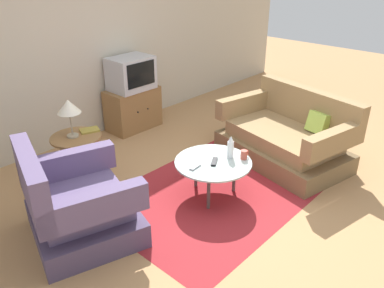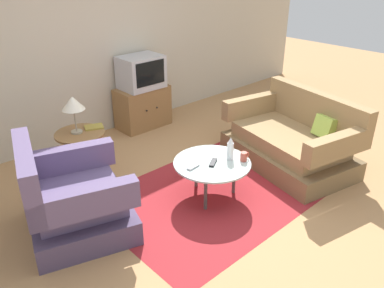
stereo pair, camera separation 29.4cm
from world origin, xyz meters
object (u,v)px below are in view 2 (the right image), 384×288
at_px(side_table, 81,145).
at_px(tv_stand, 143,107).
at_px(armchair, 72,202).
at_px(book, 94,127).
at_px(table_lamp, 73,104).
at_px(tv_remote_dark, 213,162).
at_px(television, 141,72).
at_px(coffee_table, 212,165).
at_px(mug, 244,156).
at_px(tv_remote_silver, 193,167).
at_px(vase, 230,149).
at_px(couch, 292,141).

relative_size(side_table, tv_stand, 0.73).
xyz_separation_m(armchair, book, (0.74, 0.85, 0.26)).
relative_size(table_lamp, book, 1.73).
bearing_deg(armchair, tv_remote_dark, 87.55).
bearing_deg(tv_remote_dark, book, -97.66).
bearing_deg(television, table_lamp, -153.66).
xyz_separation_m(coffee_table, tv_remote_dark, (-0.01, -0.03, 0.04)).
bearing_deg(side_table, mug, -54.75).
bearing_deg(television, book, -149.51).
xyz_separation_m(tv_stand, book, (-1.20, -0.72, 0.27)).
bearing_deg(tv_remote_dark, tv_remote_silver, -50.47).
bearing_deg(tv_remote_silver, book, 101.15).
bearing_deg(tv_remote_silver, tv_stand, 61.81).
xyz_separation_m(television, tv_remote_silver, (-0.82, -1.97, -0.41)).
height_order(mug, tv_remote_silver, mug).
bearing_deg(book, side_table, -154.43).
xyz_separation_m(table_lamp, vase, (1.00, -1.40, -0.37)).
distance_m(side_table, tv_remote_dark, 1.54).
bearing_deg(tv_remote_dark, mug, 115.66).
bearing_deg(book, vase, -38.54).
relative_size(table_lamp, mug, 3.50).
bearing_deg(book, coffee_table, -43.50).
relative_size(coffee_table, tv_remote_silver, 5.51).
xyz_separation_m(side_table, tv_stand, (1.39, 0.73, -0.11)).
bearing_deg(coffee_table, tv_stand, 73.62).
xyz_separation_m(tv_stand, tv_remote_dark, (-0.61, -2.05, 0.12)).
height_order(tv_stand, table_lamp, table_lamp).
height_order(vase, mug, vase).
distance_m(mug, tv_remote_silver, 0.55).
distance_m(coffee_table, side_table, 1.52).
xyz_separation_m(couch, television, (-0.66, 2.17, 0.55)).
bearing_deg(mug, coffee_table, 142.59).
height_order(mug, book, book).
bearing_deg(couch, tv_remote_dark, 96.50).
bearing_deg(table_lamp, book, -2.64).
xyz_separation_m(couch, tv_stand, (-0.66, 2.18, 0.01)).
bearing_deg(tv_remote_dark, side_table, -91.04).
xyz_separation_m(vase, tv_remote_dark, (-0.20, 0.05, -0.11)).
xyz_separation_m(tv_remote_silver, book, (-0.38, 1.26, 0.15)).
height_order(coffee_table, tv_remote_silver, tv_remote_silver).
height_order(side_table, tv_remote_dark, side_table).
bearing_deg(armchair, coffee_table, 88.66).
xyz_separation_m(tv_stand, television, (0.00, -0.01, 0.53)).
distance_m(coffee_table, book, 1.46).
bearing_deg(armchair, side_table, 163.97).
bearing_deg(couch, tv_remote_silver, 94.50).
height_order(tv_stand, book, tv_stand).
distance_m(side_table, tv_stand, 1.58).
distance_m(television, tv_remote_silver, 2.18).
xyz_separation_m(side_table, book, (0.19, 0.01, 0.16)).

